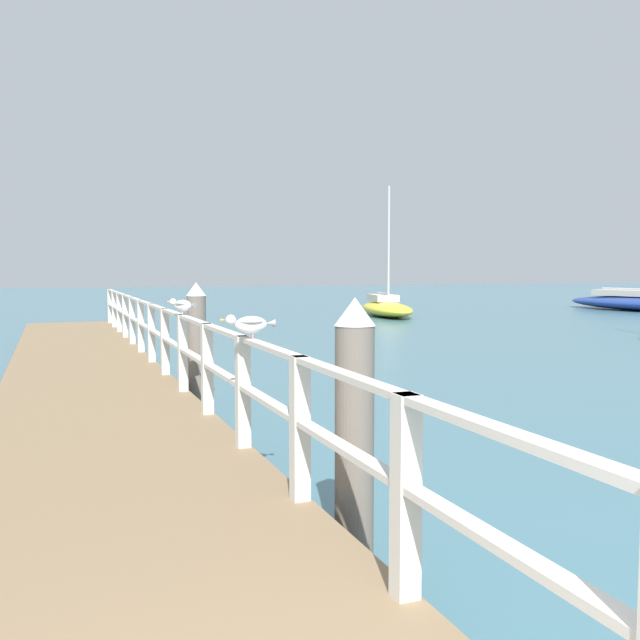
{
  "coord_description": "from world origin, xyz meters",
  "views": [
    {
      "loc": [
        -0.47,
        -0.59,
        2.07
      ],
      "look_at": [
        2.45,
        6.94,
        1.48
      ],
      "focal_mm": 38.83,
      "sensor_mm": 36.0,
      "label": 1
    }
  ],
  "objects": [
    {
      "name": "seagull_background",
      "position": [
        1.12,
        8.53,
        1.6
      ],
      "size": [
        0.32,
        0.41,
        0.21
      ],
      "rotation": [
        0.0,
        0.0,
        0.65
      ],
      "color": "white",
      "rests_on": "pier_railing"
    },
    {
      "name": "dock_piling_near",
      "position": [
        1.51,
        3.83,
        0.95
      ],
      "size": [
        0.29,
        0.29,
        1.88
      ],
      "color": "#6B6056",
      "rests_on": "ground_plane"
    },
    {
      "name": "boat_1",
      "position": [
        13.19,
        26.6,
        0.38
      ],
      "size": [
        2.82,
        5.68,
        5.62
      ],
      "rotation": [
        0.0,
        0.0,
        2.94
      ],
      "color": "gold",
      "rests_on": "ground_plane"
    },
    {
      "name": "seagull_foreground",
      "position": [
        1.12,
        5.18,
        1.6
      ],
      "size": [
        0.48,
        0.21,
        0.21
      ],
      "rotation": [
        0.0,
        0.0,
        1.43
      ],
      "color": "white",
      "rests_on": "pier_railing"
    },
    {
      "name": "pier_railing",
      "position": [
        1.13,
        10.94,
        1.08
      ],
      "size": [
        0.12,
        20.39,
        1.02
      ],
      "color": "beige",
      "rests_on": "pier_deck"
    },
    {
      "name": "pier_deck",
      "position": [
        0.0,
        10.94,
        0.22
      ],
      "size": [
        2.41,
        21.87,
        0.44
      ],
      "primitive_type": "cube",
      "color": "#846B4C",
      "rests_on": "ground_plane"
    },
    {
      "name": "dock_piling_far",
      "position": [
        1.51,
        9.57,
        0.95
      ],
      "size": [
        0.29,
        0.29,
        1.88
      ],
      "color": "#6B6056",
      "rests_on": "ground_plane"
    }
  ]
}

